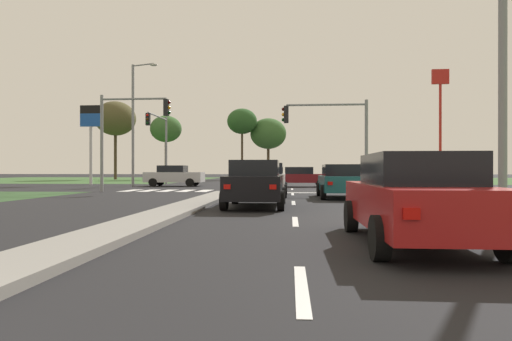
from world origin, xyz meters
TOP-DOWN VIEW (x-y plane):
  - ground_plane at (0.00, 30.00)m, footprint 200.00×200.00m
  - grass_verge_far_left at (-25.50, 54.50)m, footprint 35.00×35.00m
  - grass_verge_far_right at (25.50, 54.50)m, footprint 35.00×35.00m
  - median_island_near at (0.00, 11.00)m, footprint 1.20×22.00m
  - median_island_far at (0.00, 55.00)m, footprint 1.20×36.00m
  - lane_dash_near at (3.50, 3.53)m, footprint 0.14×2.00m
  - lane_dash_second at (3.50, 9.53)m, footprint 0.14×2.00m
  - lane_dash_third at (3.50, 15.53)m, footprint 0.14×2.00m
  - lane_dash_fourth at (3.50, 21.53)m, footprint 0.14×2.00m
  - lane_dash_fifth at (3.50, 27.53)m, footprint 0.14×2.00m
  - edge_line_right at (6.85, 12.00)m, footprint 0.14×24.00m
  - stop_bar_near at (3.80, 23.00)m, footprint 6.40×0.50m
  - crosswalk_bar_near at (-6.40, 24.80)m, footprint 0.70×2.80m
  - crosswalk_bar_second at (-5.25, 24.80)m, footprint 0.70×2.80m
  - crosswalk_bar_third at (-4.10, 24.80)m, footprint 0.70×2.80m
  - crosswalk_bar_fourth at (-2.95, 24.80)m, footprint 0.70×2.80m
  - crosswalk_bar_fifth at (-1.80, 24.80)m, footprint 0.70×2.80m
  - car_silver_near at (-5.69, 32.21)m, footprint 4.53×2.07m
  - car_maroon_second at (4.14, 31.75)m, footprint 4.56×1.94m
  - car_teal_third at (5.69, 18.76)m, footprint 2.07×4.35m
  - car_grey_fourth at (-2.36, 51.88)m, footprint 2.02×4.34m
  - car_black_fifth at (2.20, 13.63)m, footprint 1.99×4.31m
  - car_red_sixth at (5.49, 6.40)m, footprint 1.96×4.51m
  - car_white_seventh at (2.25, 19.90)m, footprint 1.95×4.56m
  - traffic_signal_near_left at (-6.12, 23.40)m, footprint 4.19×0.32m
  - traffic_signal_far_left at (-7.60, 34.73)m, footprint 0.32×5.29m
  - traffic_signal_near_right at (5.79, 23.40)m, footprint 4.80×0.32m
  - street_lamp_second at (-8.35, 30.86)m, footprint 2.20×0.88m
  - pedestrian_at_median at (0.22, 43.29)m, footprint 0.34×0.34m
  - fastfood_pole_sign at (19.60, 47.35)m, footprint 1.80×0.40m
  - fuel_price_totem at (-13.60, 34.66)m, footprint 1.80×0.24m
  - treeline_near at (-20.03, 55.42)m, footprint 5.39×5.39m
  - treeline_second at (-13.04, 55.15)m, footprint 4.13×4.13m
  - treeline_third at (-2.99, 55.94)m, footprint 3.95×3.95m
  - treeline_fourth at (0.39, 57.72)m, footprint 4.89×4.89m

SIDE VIEW (x-z plane):
  - ground_plane at x=0.00m, z-range 0.00..0.00m
  - grass_verge_far_left at x=-25.50m, z-range 0.00..0.01m
  - grass_verge_far_right at x=25.50m, z-range 0.00..0.01m
  - lane_dash_near at x=3.50m, z-range 0.00..0.01m
  - lane_dash_second at x=3.50m, z-range 0.00..0.01m
  - lane_dash_third at x=3.50m, z-range 0.00..0.01m
  - lane_dash_fourth at x=3.50m, z-range 0.00..0.01m
  - lane_dash_fifth at x=3.50m, z-range 0.00..0.01m
  - edge_line_right at x=6.85m, z-range 0.00..0.01m
  - stop_bar_near at x=3.80m, z-range 0.00..0.01m
  - crosswalk_bar_near at x=-6.40m, z-range 0.00..0.01m
  - crosswalk_bar_second at x=-5.25m, z-range 0.00..0.01m
  - crosswalk_bar_third at x=-4.10m, z-range 0.00..0.01m
  - crosswalk_bar_fourth at x=-2.95m, z-range 0.00..0.01m
  - crosswalk_bar_fifth at x=-1.80m, z-range 0.00..0.01m
  - median_island_near at x=0.00m, z-range 0.00..0.14m
  - median_island_far at x=0.00m, z-range 0.00..0.14m
  - car_maroon_second at x=4.14m, z-range 0.02..1.51m
  - car_grey_fourth at x=-2.36m, z-range 0.02..1.53m
  - car_teal_third at x=5.69m, z-range 0.02..1.53m
  - car_red_sixth at x=5.49m, z-range 0.02..1.56m
  - car_black_fifth at x=2.20m, z-range 0.01..1.60m
  - car_white_seventh at x=2.25m, z-range 0.02..1.61m
  - car_silver_near at x=-5.69m, z-range 0.02..1.63m
  - pedestrian_at_median at x=0.22m, z-range 0.34..2.17m
  - traffic_signal_near_right at x=5.79m, z-range 1.01..6.18m
  - traffic_signal_near_left at x=-6.12m, z-range 1.04..6.68m
  - traffic_signal_far_left at x=-7.60m, z-range 1.15..7.12m
  - fuel_price_totem at x=-13.60m, z-range 1.58..8.36m
  - street_lamp_second at x=-8.35m, z-range 0.54..9.79m
  - treeline_fourth at x=0.39m, z-range 2.04..10.33m
  - treeline_second at x=-13.04m, z-range 2.44..10.91m
  - treeline_third at x=-2.99m, z-range 2.97..12.37m
  - treeline_near at x=-20.03m, z-range 2.91..13.39m
  - fastfood_pole_sign at x=19.60m, z-range 2.75..14.94m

